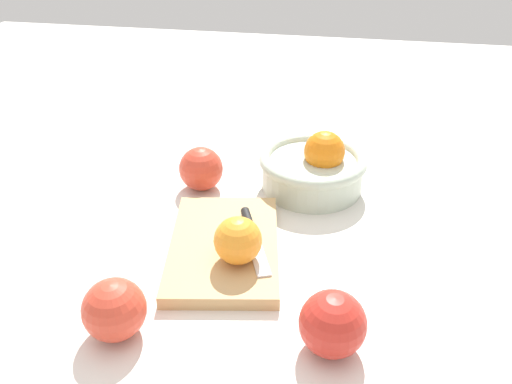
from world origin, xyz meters
The scene contains 8 objects.
ground_plane centered at (0.00, 0.00, 0.00)m, with size 2.40×2.40×0.00m, color silver.
bowl centered at (-0.14, 0.13, 0.04)m, with size 0.19×0.19×0.11m.
cutting_board centered at (0.07, 0.02, 0.01)m, with size 0.24×0.16×0.02m, color tan.
orange_on_board centered at (0.11, 0.05, 0.05)m, with size 0.07×0.07×0.07m, color orange.
knife centered at (0.05, 0.06, 0.02)m, with size 0.15×0.07×0.01m.
apple_front_left centered at (-0.10, -0.07, 0.04)m, with size 0.08×0.08×0.08m, color #D6422D.
apple_back_right centered at (0.23, 0.19, 0.04)m, with size 0.08×0.08×0.08m, color red.
apple_front_right centered at (0.25, -0.07, 0.04)m, with size 0.08×0.08×0.08m, color #D6422D.
Camera 1 is at (0.66, 0.18, 0.48)m, focal length 35.46 mm.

